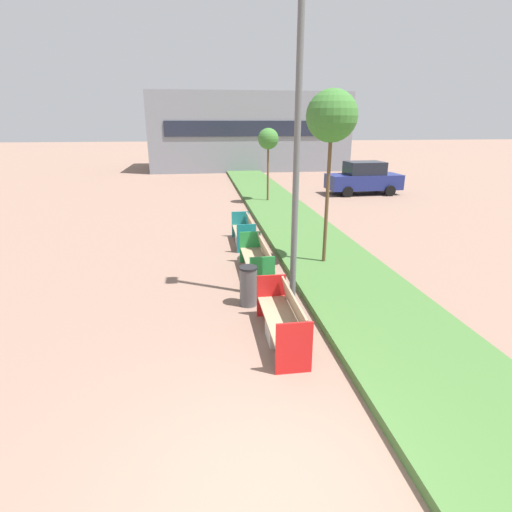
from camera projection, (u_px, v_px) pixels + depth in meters
ground_plane at (260, 495)px, 4.50m from camera, size 180.00×180.00×0.00m
planter_grass_strip at (294, 224)px, 16.16m from camera, size 2.80×120.00×0.18m
building_backdrop at (247, 132)px, 36.06m from camera, size 16.83×8.16×6.39m
bench_red_frame at (283, 323)px, 7.59m from camera, size 0.65×2.17×0.94m
bench_green_frame at (257, 263)px, 10.82m from camera, size 0.65×2.38×0.94m
bench_teal_frame at (244, 234)px, 13.68m from camera, size 0.65×1.96×0.94m
litter_bin at (248, 286)px, 9.07m from camera, size 0.41×0.41×0.93m
street_lamp_post at (298, 123)px, 8.23m from camera, size 0.24×0.44×7.20m
sapling_tree_near at (332, 117)px, 10.32m from camera, size 1.34×1.34×4.83m
sapling_tree_far at (268, 140)px, 19.68m from camera, size 1.02×1.02×3.74m
parked_car_distant at (364, 178)px, 23.17m from camera, size 4.25×2.00×1.86m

